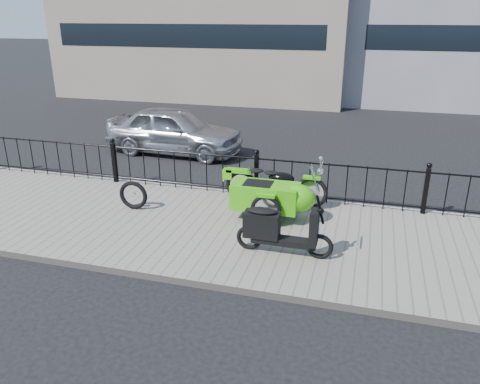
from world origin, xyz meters
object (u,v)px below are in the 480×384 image
(scooter, at_px, (277,230))
(motorcycle_sidecar, at_px, (276,194))
(sedan_car, at_px, (174,130))
(spare_tire, at_px, (133,195))

(scooter, bearing_deg, motorcycle_sidecar, 102.80)
(sedan_car, bearing_deg, scooter, -139.09)
(scooter, distance_m, sedan_car, 6.99)
(spare_tire, bearing_deg, sedan_car, 102.59)
(scooter, relative_size, spare_tire, 2.70)
(scooter, bearing_deg, sedan_car, 127.43)
(scooter, distance_m, spare_tire, 3.42)
(spare_tire, bearing_deg, scooter, -18.15)
(scooter, height_order, sedan_car, sedan_car)
(sedan_car, bearing_deg, spare_tire, -163.93)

